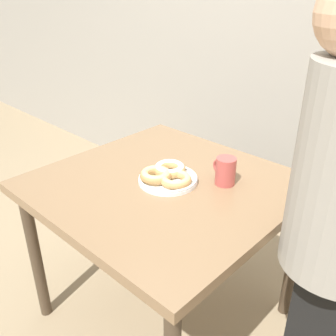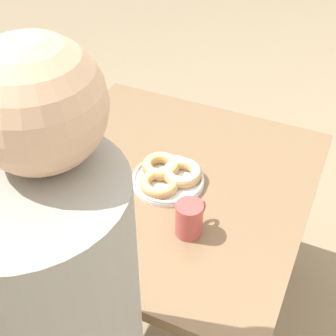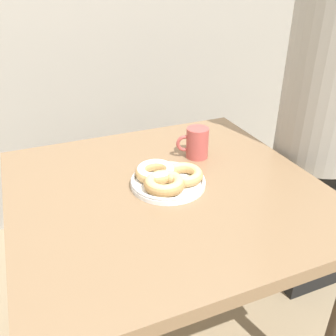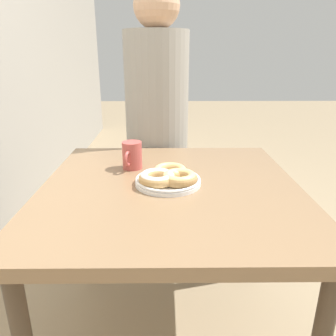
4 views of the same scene
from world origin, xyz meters
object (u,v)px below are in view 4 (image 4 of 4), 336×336
(dining_table, at_px, (170,205))
(person_figure, at_px, (157,125))
(donut_plate, at_px, (168,177))
(coffee_mug, at_px, (132,155))

(dining_table, relative_size, person_figure, 0.64)
(donut_plate, relative_size, coffee_mug, 2.20)
(coffee_mug, distance_m, person_figure, 0.50)
(dining_table, height_order, donut_plate, donut_plate)
(donut_plate, bearing_deg, coffee_mug, 39.99)
(dining_table, distance_m, coffee_mug, 0.27)
(dining_table, bearing_deg, coffee_mug, 40.32)
(person_figure, bearing_deg, donut_plate, -175.25)
(dining_table, height_order, person_figure, person_figure)
(person_figure, bearing_deg, coffee_mug, 169.81)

